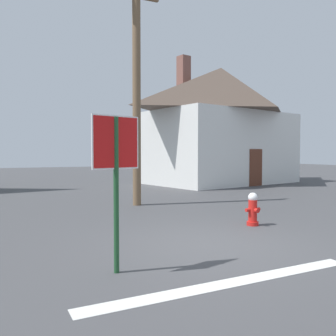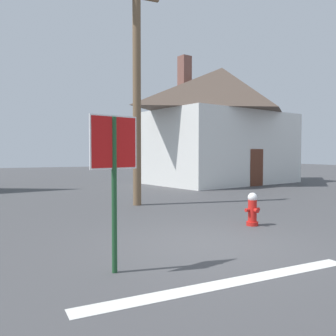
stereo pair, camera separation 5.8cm
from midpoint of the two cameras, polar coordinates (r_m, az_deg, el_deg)
ground_plane at (r=7.36m, az=7.17°, el=-12.22°), size 80.00×80.00×0.10m
lane_stop_bar at (r=5.31m, az=9.87°, el=-17.49°), size 4.40×0.43×0.01m
stop_sign_near at (r=5.42m, az=-8.25°, el=1.25°), size 0.78×0.23×2.37m
fire_hydrant at (r=9.23m, az=13.42°, el=-6.40°), size 0.41×0.35×0.82m
utility_pole at (r=12.57m, az=-4.83°, el=12.56°), size 1.60×0.28×7.69m
house at (r=21.82m, az=8.57°, el=7.01°), size 10.07×7.48×7.37m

